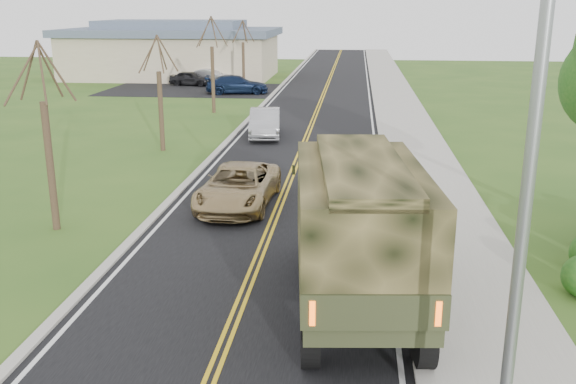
# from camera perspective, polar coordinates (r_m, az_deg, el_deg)

# --- Properties ---
(road) EXTENTS (8.00, 120.00, 0.01)m
(road) POSITION_cam_1_polar(r_m,az_deg,el_deg) (49.60, 2.92, 8.03)
(road) COLOR black
(road) RESTS_ON ground
(curb_right) EXTENTS (0.30, 120.00, 0.12)m
(curb_right) POSITION_cam_1_polar(r_m,az_deg,el_deg) (49.54, 7.77, 7.96)
(curb_right) COLOR #9E998E
(curb_right) RESTS_ON ground
(sidewalk_right) EXTENTS (3.20, 120.00, 0.10)m
(sidewalk_right) POSITION_cam_1_polar(r_m,az_deg,el_deg) (49.62, 9.81, 7.88)
(sidewalk_right) COLOR #9E998E
(sidewalk_right) RESTS_ON ground
(curb_left) EXTENTS (0.30, 120.00, 0.10)m
(curb_left) POSITION_cam_1_polar(r_m,az_deg,el_deg) (49.99, -1.88, 8.16)
(curb_left) COLOR #9E998E
(curb_left) RESTS_ON ground
(street_light) EXTENTS (1.65, 0.22, 8.00)m
(street_light) POSITION_cam_1_polar(r_m,az_deg,el_deg) (9.19, 19.73, -1.47)
(street_light) COLOR gray
(street_light) RESTS_ON ground
(bare_tree_a) EXTENTS (1.93, 2.26, 6.08)m
(bare_tree_a) POSITION_cam_1_polar(r_m,az_deg,el_deg) (21.80, -20.51, 3.43)
(bare_tree_a) COLOR #38281C
(bare_tree_a) RESTS_ON ground
(bare_tree_b) EXTENTS (1.83, 2.14, 5.73)m
(bare_tree_b) POSITION_cam_1_polar(r_m,az_deg,el_deg) (32.82, -11.28, 7.88)
(bare_tree_b) COLOR #38281C
(bare_tree_b) RESTS_ON ground
(bare_tree_c) EXTENTS (2.04, 2.39, 6.42)m
(bare_tree_c) POSITION_cam_1_polar(r_m,az_deg,el_deg) (44.30, -6.71, 10.57)
(bare_tree_c) COLOR #38281C
(bare_tree_c) RESTS_ON ground
(bare_tree_d) EXTENTS (1.88, 2.20, 5.91)m
(bare_tree_d) POSITION_cam_1_polar(r_m,az_deg,el_deg) (56.05, -3.99, 11.58)
(bare_tree_d) COLOR #38281C
(bare_tree_d) RESTS_ON ground
(commercial_building) EXTENTS (25.50, 21.50, 5.65)m
(commercial_building) POSITION_cam_1_polar(r_m,az_deg,el_deg) (67.76, -10.18, 12.29)
(commercial_building) COLOR tan
(commercial_building) RESTS_ON ground
(military_truck) EXTENTS (3.43, 7.95, 3.85)m
(military_truck) POSITION_cam_1_polar(r_m,az_deg,el_deg) (15.11, 6.14, -2.65)
(military_truck) COLOR black
(military_truck) RESTS_ON ground
(suv_champagne) EXTENTS (2.67, 5.41, 1.48)m
(suv_champagne) POSITION_cam_1_polar(r_m,az_deg,el_deg) (23.43, -4.45, 0.50)
(suv_champagne) COLOR tan
(suv_champagne) RESTS_ON ground
(sedan_silver) EXTENTS (2.18, 4.86, 1.55)m
(sedan_silver) POSITION_cam_1_polar(r_m,az_deg,el_deg) (35.98, -2.07, 6.15)
(sedan_silver) COLOR #A4A4A9
(sedan_silver) RESTS_ON ground
(lot_car_dark) EXTENTS (4.03, 2.09, 1.31)m
(lot_car_dark) POSITION_cam_1_polar(r_m,az_deg,el_deg) (60.27, -8.66, 9.95)
(lot_car_dark) COLOR black
(lot_car_dark) RESTS_ON ground
(lot_car_silver) EXTENTS (4.66, 3.07, 1.45)m
(lot_car_silver) POSITION_cam_1_polar(r_m,az_deg,el_deg) (60.83, -6.72, 10.15)
(lot_car_silver) COLOR #A9A8AD
(lot_car_silver) RESTS_ON ground
(lot_car_navy) EXTENTS (5.51, 3.04, 1.51)m
(lot_car_navy) POSITION_cam_1_polar(r_m,az_deg,el_deg) (54.16, -4.57, 9.50)
(lot_car_navy) COLOR #0E1933
(lot_car_navy) RESTS_ON ground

